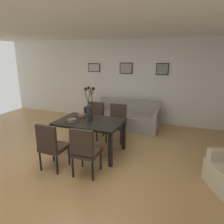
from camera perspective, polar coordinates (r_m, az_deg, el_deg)
ground_plane at (r=4.26m, az=-9.77°, el=-14.33°), size 9.00×9.00×0.00m
back_wall_panel at (r=6.74m, az=4.05°, el=8.61°), size 9.00×0.10×2.60m
ceiling_panel at (r=4.09m, az=-8.50°, el=22.88°), size 9.00×7.20×0.08m
dining_table at (r=4.48m, az=-6.15°, el=-3.50°), size 1.40×0.95×0.74m
dining_chair_near_left at (r=4.00m, az=-16.56°, el=-8.68°), size 0.45×0.45×0.92m
dining_chair_near_right at (r=5.40m, az=-4.87°, el=-1.70°), size 0.45×0.45×0.92m
dining_chair_far_left at (r=3.68m, az=-7.60°, el=-10.30°), size 0.46×0.46×0.92m
dining_chair_far_right at (r=5.17m, az=1.36°, el=-2.45°), size 0.45×0.45×0.92m
centerpiece_vase at (r=4.37m, az=-6.27°, el=1.10°), size 0.21×0.23×0.73m
placemat_near_left at (r=4.43m, az=-11.08°, el=-2.71°), size 0.32×0.32×0.01m
bowl_near_left at (r=4.41m, az=-11.10°, el=-2.25°), size 0.17×0.17×0.07m
placemat_near_right at (r=4.77m, az=-8.38°, el=-1.23°), size 0.32×0.32×0.01m
bowl_near_right at (r=4.76m, az=-8.40°, el=-0.80°), size 0.17×0.17×0.07m
sofa at (r=6.19m, az=4.08°, el=-1.70°), size 1.91×0.84×0.80m
side_table at (r=6.67m, az=-5.71°, el=-0.63°), size 0.36×0.36×0.52m
table_lamp at (r=6.52m, az=-5.85°, el=4.72°), size 0.22×0.22×0.51m
framed_picture_left at (r=7.05m, az=-5.01°, el=12.20°), size 0.43×0.03×0.28m
framed_picture_center at (r=6.63m, az=3.95°, el=12.02°), size 0.42×0.03×0.34m
framed_picture_right at (r=6.39m, az=13.81°, el=11.49°), size 0.37×0.03×0.35m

